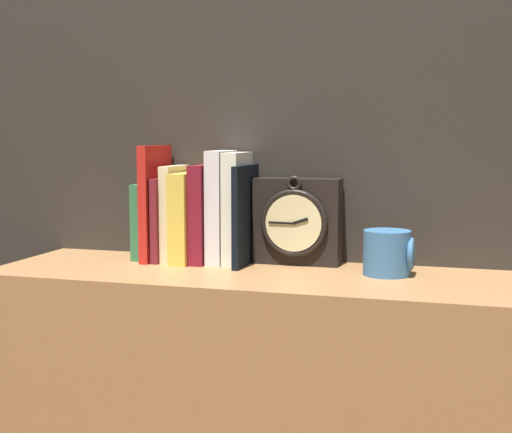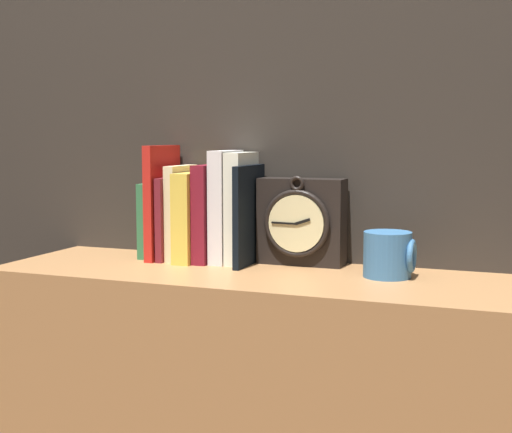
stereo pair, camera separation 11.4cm
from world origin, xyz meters
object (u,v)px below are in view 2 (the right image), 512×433
at_px(mug, 389,255).
at_px(book_slot0_green, 155,220).
at_px(book_slot3_cream, 181,212).
at_px(book_slot5_maroon, 210,213).
at_px(book_slot7_white, 241,208).
at_px(book_slot4_yellow, 194,217).
at_px(book_slot8_black, 249,215).
at_px(clock, 301,222).
at_px(book_slot1_red, 162,202).
at_px(book_slot2_maroon, 172,218).
at_px(book_slot6_white, 226,206).

bearing_deg(mug, book_slot0_green, 174.39).
bearing_deg(book_slot3_cream, book_slot5_maroon, -3.82).
height_order(book_slot3_cream, book_slot7_white, book_slot7_white).
bearing_deg(book_slot3_cream, book_slot4_yellow, -17.17).
bearing_deg(book_slot8_black, book_slot5_maroon, 173.54).
height_order(clock, mug, clock).
bearing_deg(book_slot8_black, book_slot0_green, 174.81).
relative_size(book_slot5_maroon, book_slot7_white, 0.89).
distance_m(clock, book_slot1_red, 0.32).
height_order(book_slot2_maroon, mug, book_slot2_maroon).
distance_m(book_slot5_maroon, mug, 0.42).
bearing_deg(book_slot4_yellow, clock, 8.68).
bearing_deg(book_slot4_yellow, book_slot8_black, -1.91).
distance_m(book_slot0_green, book_slot1_red, 0.05).
distance_m(book_slot0_green, book_slot2_maroon, 0.05).
height_order(book_slot6_white, mug, book_slot6_white).
bearing_deg(book_slot7_white, book_slot6_white, -178.14).
bearing_deg(book_slot6_white, book_slot5_maroon, -171.78).
relative_size(book_slot3_cream, book_slot6_white, 0.86).
bearing_deg(book_slot1_red, book_slot0_green, 151.24).
bearing_deg(book_slot6_white, book_slot8_black, -14.83).
bearing_deg(book_slot2_maroon, clock, 5.92).
relative_size(book_slot4_yellow, mug, 1.97).
bearing_deg(book_slot0_green, book_slot7_white, -1.19).
bearing_deg(book_slot2_maroon, book_slot0_green, 166.78).
height_order(book_slot0_green, book_slot3_cream, book_slot3_cream).
relative_size(clock, book_slot1_red, 0.76).
relative_size(book_slot1_red, book_slot2_maroon, 1.38).
xyz_separation_m(book_slot5_maroon, book_slot8_black, (0.10, -0.01, 0.00)).
distance_m(book_slot0_green, book_slot5_maroon, 0.15).
distance_m(book_slot2_maroon, book_slot5_maroon, 0.10).
height_order(book_slot1_red, book_slot6_white, book_slot1_red).
bearing_deg(book_slot4_yellow, book_slot6_white, 9.15).
bearing_deg(book_slot0_green, book_slot3_cream, -4.89).
xyz_separation_m(book_slot0_green, book_slot7_white, (0.22, -0.00, 0.04)).
relative_size(book_slot0_green, book_slot8_black, 0.79).
bearing_deg(book_slot6_white, clock, 8.47).
xyz_separation_m(book_slot1_red, book_slot8_black, (0.22, -0.01, -0.02)).
height_order(book_slot3_cream, mug, book_slot3_cream).
relative_size(clock, book_slot6_white, 0.79).
height_order(clock, book_slot0_green, clock).
height_order(book_slot2_maroon, book_slot6_white, book_slot6_white).
distance_m(book_slot3_cream, book_slot5_maroon, 0.07).
relative_size(book_slot4_yellow, book_slot8_black, 0.92).
distance_m(book_slot5_maroon, book_slot8_black, 0.10).
xyz_separation_m(book_slot4_yellow, book_slot7_white, (0.11, 0.01, 0.02)).
xyz_separation_m(clock, book_slot1_red, (-0.32, -0.03, 0.03)).
height_order(book_slot4_yellow, book_slot7_white, book_slot7_white).
bearing_deg(book_slot6_white, book_slot4_yellow, -170.85).
bearing_deg(book_slot7_white, book_slot2_maroon, -177.54).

